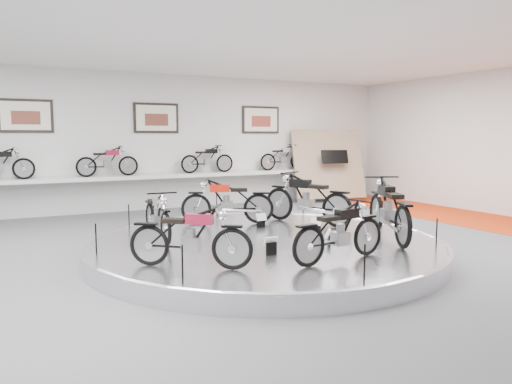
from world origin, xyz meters
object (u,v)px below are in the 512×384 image
shelf (160,176)px  bike_b (227,201)px  bike_e (340,231)px  bike_c (157,215)px  bike_a (307,198)px  bike_f (389,209)px  bike_d (190,236)px  display_platform (265,247)px

shelf → bike_b: bearing=-89.2°
bike_e → bike_c: bearing=116.9°
bike_a → bike_c: size_ratio=1.22×
bike_b → bike_f: size_ratio=0.88×
shelf → bike_a: size_ratio=5.87×
bike_d → shelf: bearing=114.8°
shelf → bike_a: 5.61m
bike_d → bike_f: 3.89m
bike_d → bike_b: bearing=95.8°
shelf → bike_c: 5.77m
display_platform → shelf: (0.00, 6.40, 0.85)m
bike_c → bike_a: bearing=95.5°
display_platform → bike_c: bike_c is taller
shelf → display_platform: bearing=-90.0°
shelf → bike_a: bike_a is taller
shelf → bike_f: 7.70m
bike_e → display_platform: bearing=88.6°
bike_a → bike_f: 2.10m
display_platform → bike_e: 2.02m
bike_a → bike_c: (-3.31, -0.11, -0.10)m
shelf → bike_d: 7.87m
bike_c → bike_f: bearing=65.9°
bike_a → bike_d: 4.14m
shelf → bike_d: bearing=-104.0°
bike_c → bike_e: bike_e is taller
bike_a → bike_b: bearing=40.3°
shelf → bike_e: bearing=-88.5°
bike_e → bike_f: (1.77, 0.87, 0.11)m
display_platform → bike_e: (0.21, -1.91, 0.60)m
display_platform → bike_f: size_ratio=3.35×
shelf → bike_d: bike_d is taller
bike_a → bike_c: 3.32m
bike_a → bike_d: bike_a is taller
shelf → bike_d: (-1.90, -7.63, -0.24)m
bike_b → bike_d: size_ratio=1.08×
bike_e → bike_f: 1.97m
bike_c → bike_d: 2.14m
bike_f → bike_b: bearing=58.7°
shelf → bike_f: (1.98, -7.44, -0.14)m
bike_d → display_platform: bearing=71.6°
bike_a → bike_e: 3.23m
bike_d → bike_c: bearing=124.3°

